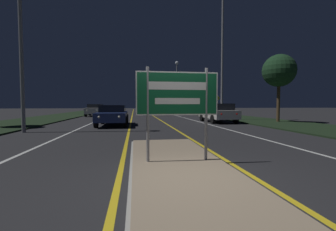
% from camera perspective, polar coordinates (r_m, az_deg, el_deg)
% --- Properties ---
extents(ground_plane, '(160.00, 160.00, 0.00)m').
position_cam_1_polar(ground_plane, '(4.43, 5.05, -15.83)').
color(ground_plane, '#232326').
extents(median_island, '(2.20, 6.39, 0.10)m').
position_cam_1_polar(median_island, '(5.39, 2.40, -11.94)').
color(median_island, '#999993').
rests_on(median_island, ground_plane).
extents(verge_left, '(5.00, 100.00, 0.08)m').
position_cam_1_polar(verge_left, '(25.58, -27.91, -0.57)').
color(verge_left, black).
rests_on(verge_left, ground_plane).
extents(verge_right, '(5.00, 100.00, 0.08)m').
position_cam_1_polar(verge_right, '(26.30, 15.04, -0.25)').
color(verge_right, black).
rests_on(verge_right, ground_plane).
extents(centre_line_yellow_left, '(0.12, 70.00, 0.01)m').
position_cam_1_polar(centre_line_yellow_left, '(29.11, -9.07, 0.03)').
color(centre_line_yellow_left, gold).
rests_on(centre_line_yellow_left, ground_plane).
extents(centre_line_yellow_right, '(0.12, 70.00, 0.01)m').
position_cam_1_polar(centre_line_yellow_right, '(29.20, -3.99, 0.07)').
color(centre_line_yellow_right, gold).
rests_on(centre_line_yellow_right, ground_plane).
extents(lane_line_white_left, '(0.12, 70.00, 0.01)m').
position_cam_1_polar(lane_line_white_left, '(29.29, -14.77, -0.01)').
color(lane_line_white_left, silver).
rests_on(lane_line_white_left, ground_plane).
extents(lane_line_white_right, '(0.12, 70.00, 0.01)m').
position_cam_1_polar(lane_line_white_right, '(29.57, 1.63, 0.11)').
color(lane_line_white_right, silver).
rests_on(lane_line_white_right, ground_plane).
extents(edge_line_white_left, '(0.10, 70.00, 0.01)m').
position_cam_1_polar(edge_line_white_left, '(29.77, -20.52, -0.06)').
color(edge_line_white_left, silver).
rests_on(edge_line_white_left, ground_plane).
extents(edge_line_white_right, '(0.10, 70.00, 0.01)m').
position_cam_1_polar(edge_line_white_right, '(30.24, 7.24, 0.15)').
color(edge_line_white_right, silver).
rests_on(edge_line_white_right, ground_plane).
extents(highway_sign, '(1.92, 0.07, 2.17)m').
position_cam_1_polar(highway_sign, '(5.21, 2.45, 4.69)').
color(highway_sign, gray).
rests_on(highway_sign, median_island).
extents(streetlight_right_near, '(0.51, 0.51, 11.31)m').
position_cam_1_polar(streetlight_right_near, '(21.11, 13.65, 18.04)').
color(streetlight_right_near, gray).
rests_on(streetlight_right_near, ground_plane).
extents(streetlight_right_far, '(0.60, 0.60, 8.84)m').
position_cam_1_polar(streetlight_right_far, '(39.29, 2.26, 9.73)').
color(streetlight_right_far, gray).
rests_on(streetlight_right_far, ground_plane).
extents(car_receding_0, '(1.97, 4.44, 1.48)m').
position_cam_1_polar(car_receding_0, '(18.21, 12.59, 0.78)').
color(car_receding_0, silver).
rests_on(car_receding_0, ground_plane).
extents(car_receding_1, '(1.98, 4.18, 1.38)m').
position_cam_1_polar(car_receding_1, '(30.84, -2.14, 1.58)').
color(car_receding_1, black).
rests_on(car_receding_1, ground_plane).
extents(car_approaching_0, '(1.96, 4.57, 1.37)m').
position_cam_1_polar(car_approaching_0, '(15.55, -13.80, 0.27)').
color(car_approaching_0, navy).
rests_on(car_approaching_0, ground_plane).
extents(car_approaching_1, '(1.91, 4.18, 1.44)m').
position_cam_1_polar(car_approaching_1, '(28.45, -17.97, 1.39)').
color(car_approaching_1, silver).
rests_on(car_approaching_1, ground_plane).
extents(warning_sign, '(0.60, 0.06, 2.36)m').
position_cam_1_polar(warning_sign, '(27.54, 12.47, 2.96)').
color(warning_sign, gray).
rests_on(warning_sign, verge_right).
extents(roadside_palm_right, '(2.48, 2.48, 5.17)m').
position_cam_1_polar(roadside_palm_right, '(19.53, 26.38, 10.10)').
color(roadside_palm_right, '#4C3823').
rests_on(roadside_palm_right, verge_right).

